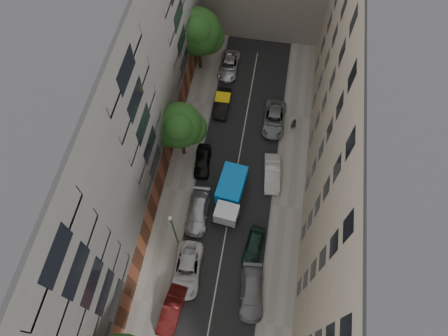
% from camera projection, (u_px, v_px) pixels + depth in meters
% --- Properties ---
extents(ground, '(120.00, 120.00, 0.00)m').
position_uv_depth(ground, '(232.00, 199.00, 39.68)').
color(ground, '#4C4C49').
rests_on(ground, ground).
extents(road_surface, '(8.00, 44.00, 0.02)m').
position_uv_depth(road_surface, '(232.00, 199.00, 39.67)').
color(road_surface, black).
rests_on(road_surface, ground).
extents(sidewalk_left, '(3.00, 44.00, 0.15)m').
position_uv_depth(sidewalk_left, '(178.00, 190.00, 40.05)').
color(sidewalk_left, gray).
rests_on(sidewalk_left, ground).
extents(sidewalk_right, '(3.00, 44.00, 0.15)m').
position_uv_depth(sidewalk_right, '(287.00, 207.00, 39.17)').
color(sidewalk_right, gray).
rests_on(sidewalk_right, ground).
extents(building_left, '(8.00, 44.00, 20.00)m').
position_uv_depth(building_left, '(98.00, 127.00, 31.74)').
color(building_left, '#514E4B').
rests_on(building_left, ground).
extents(building_right, '(8.00, 44.00, 20.00)m').
position_uv_depth(building_right, '(378.00, 168.00, 29.98)').
color(building_right, '#C2B397').
rests_on(building_right, ground).
extents(tarp_truck, '(2.82, 5.93, 2.64)m').
position_uv_depth(tarp_truck, '(230.00, 194.00, 38.34)').
color(tarp_truck, black).
rests_on(tarp_truck, ground).
extents(car_left_1, '(1.99, 4.51, 1.44)m').
position_uv_depth(car_left_1, '(172.00, 310.00, 34.01)').
color(car_left_1, '#49100E').
rests_on(car_left_1, ground).
extents(car_left_2, '(2.72, 5.40, 1.46)m').
position_uv_depth(car_left_2, '(187.00, 270.00, 35.63)').
color(car_left_2, silver).
rests_on(car_left_2, ground).
extents(car_left_3, '(2.12, 4.94, 1.42)m').
position_uv_depth(car_left_3, '(198.00, 212.00, 38.26)').
color(car_left_3, '#B0B0B5').
rests_on(car_left_3, ground).
extents(car_left_4, '(1.94, 4.08, 1.35)m').
position_uv_depth(car_left_4, '(203.00, 161.00, 40.95)').
color(car_left_4, black).
rests_on(car_left_4, ground).
extents(car_left_5, '(1.51, 4.19, 1.37)m').
position_uv_depth(car_left_5, '(223.00, 103.00, 44.41)').
color(car_left_5, black).
rests_on(car_left_5, ground).
extents(car_left_6, '(2.21, 4.74, 1.31)m').
position_uv_depth(car_left_6, '(229.00, 66.00, 47.06)').
color(car_left_6, silver).
rests_on(car_left_6, ground).
extents(car_right_1, '(2.56, 5.16, 1.44)m').
position_uv_depth(car_right_1, '(252.00, 293.00, 34.70)').
color(car_right_1, slate).
rests_on(car_right_1, ground).
extents(car_right_2, '(2.02, 4.01, 1.31)m').
position_uv_depth(car_right_2, '(254.00, 246.00, 36.74)').
color(car_right_2, black).
rests_on(car_right_2, ground).
extents(car_right_3, '(2.03, 4.55, 1.45)m').
position_uv_depth(car_right_3, '(272.00, 173.00, 40.21)').
color(car_right_3, silver).
rests_on(car_right_3, ground).
extents(car_right_4, '(2.40, 5.10, 1.41)m').
position_uv_depth(car_right_4, '(274.00, 119.00, 43.37)').
color(car_right_4, slate).
rests_on(car_right_4, ground).
extents(tree_mid, '(4.76, 4.40, 7.50)m').
position_uv_depth(tree_mid, '(180.00, 127.00, 37.54)').
color(tree_mid, '#382619').
rests_on(tree_mid, sidewalk_left).
extents(tree_far, '(5.38, 5.12, 8.10)m').
position_uv_depth(tree_far, '(199.00, 34.00, 42.87)').
color(tree_far, '#382619').
rests_on(tree_far, sidewalk_left).
extents(lamp_post, '(0.36, 0.36, 6.70)m').
position_uv_depth(lamp_post, '(173.00, 228.00, 33.76)').
color(lamp_post, '#195822').
rests_on(lamp_post, sidewalk_left).
extents(pedestrian, '(0.68, 0.51, 1.69)m').
position_uv_depth(pedestrian, '(294.00, 124.00, 42.72)').
color(pedestrian, black).
rests_on(pedestrian, sidewalk_right).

